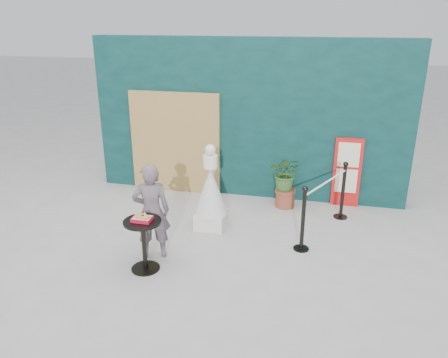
% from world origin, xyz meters
% --- Properties ---
extents(ground, '(60.00, 60.00, 0.00)m').
position_xyz_m(ground, '(0.00, 0.00, 0.00)').
color(ground, '#ADAAA5').
rests_on(ground, ground).
extents(back_wall, '(6.00, 0.30, 3.00)m').
position_xyz_m(back_wall, '(0.00, 3.15, 1.50)').
color(back_wall, '#092928').
rests_on(back_wall, ground).
extents(bamboo_fence, '(1.80, 0.08, 2.00)m').
position_xyz_m(bamboo_fence, '(-1.40, 2.94, 1.00)').
color(bamboo_fence, tan).
rests_on(bamboo_fence, ground).
extents(woman, '(0.62, 0.52, 1.44)m').
position_xyz_m(woman, '(-0.88, 0.40, 0.72)').
color(woman, slate).
rests_on(woman, ground).
extents(menu_board, '(0.50, 0.07, 1.30)m').
position_xyz_m(menu_board, '(1.90, 2.95, 0.65)').
color(menu_board, red).
rests_on(menu_board, ground).
extents(statue, '(0.56, 0.56, 1.44)m').
position_xyz_m(statue, '(-0.30, 1.51, 0.59)').
color(statue, silver).
rests_on(statue, ground).
extents(cafe_table, '(0.52, 0.52, 0.75)m').
position_xyz_m(cafe_table, '(-0.86, 0.03, 0.50)').
color(cafe_table, black).
rests_on(cafe_table, ground).
extents(food_basket, '(0.26, 0.19, 0.11)m').
position_xyz_m(food_basket, '(-0.85, 0.03, 0.79)').
color(food_basket, red).
rests_on(food_basket, cafe_table).
extents(planter, '(0.58, 0.50, 0.99)m').
position_xyz_m(planter, '(0.82, 2.64, 0.57)').
color(planter, brown).
rests_on(planter, ground).
extents(stanchion_barrier, '(0.84, 1.54, 1.03)m').
position_xyz_m(stanchion_barrier, '(1.53, 1.74, 0.49)').
color(stanchion_barrier, black).
rests_on(stanchion_barrier, ground).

